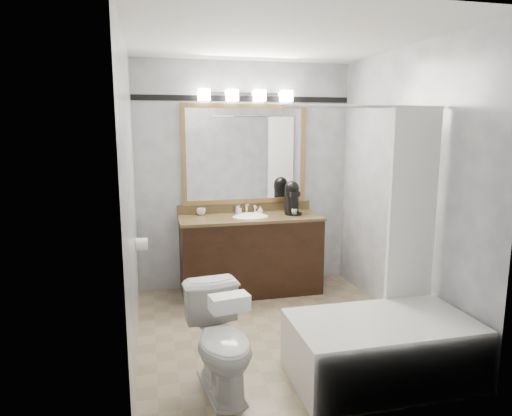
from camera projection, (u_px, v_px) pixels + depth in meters
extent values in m
cube|color=gray|center=(275.00, 331.00, 4.09)|extent=(2.40, 2.60, 0.01)
cube|color=white|center=(278.00, 38.00, 3.64)|extent=(2.40, 2.60, 0.01)
cube|color=silver|center=(245.00, 177.00, 5.11)|extent=(2.40, 0.01, 2.50)
cube|color=silver|center=(339.00, 225.00, 2.61)|extent=(2.40, 0.01, 2.50)
cube|color=silver|center=(129.00, 198.00, 3.59)|extent=(0.01, 2.60, 2.50)
cube|color=silver|center=(404.00, 188.00, 4.14)|extent=(0.01, 2.60, 2.50)
cube|color=black|center=(250.00, 256.00, 4.98)|extent=(1.50, 0.55, 0.82)
cube|color=olive|center=(250.00, 218.00, 4.91)|extent=(1.53, 0.58, 0.03)
cube|color=olive|center=(245.00, 207.00, 5.16)|extent=(1.53, 0.03, 0.10)
ellipsoid|color=white|center=(250.00, 219.00, 4.91)|extent=(0.44, 0.34, 0.14)
cube|color=#A07948|center=(245.00, 106.00, 4.95)|extent=(1.40, 0.04, 0.05)
cube|color=#A07948|center=(245.00, 201.00, 5.14)|extent=(1.40, 0.04, 0.05)
cube|color=#A07948|center=(184.00, 155.00, 4.89)|extent=(0.05, 0.04, 1.00)
cube|color=#A07948|center=(303.00, 153.00, 5.20)|extent=(0.05, 0.04, 1.00)
cube|color=white|center=(245.00, 154.00, 5.05)|extent=(1.30, 0.01, 1.00)
cube|color=silver|center=(245.00, 94.00, 4.92)|extent=(0.90, 0.05, 0.03)
cube|color=white|center=(204.00, 95.00, 4.77)|extent=(0.12, 0.12, 0.12)
cube|color=white|center=(232.00, 95.00, 4.84)|extent=(0.12, 0.12, 0.12)
cube|color=white|center=(260.00, 96.00, 4.91)|extent=(0.12, 0.12, 0.12)
cube|color=white|center=(286.00, 96.00, 4.98)|extent=(0.12, 0.12, 0.12)
cube|color=black|center=(245.00, 99.00, 4.95)|extent=(2.40, 0.01, 0.06)
cube|color=white|center=(381.00, 349.00, 3.28)|extent=(1.30, 0.72, 0.45)
cylinder|color=silver|center=(367.00, 106.00, 3.34)|extent=(1.30, 0.02, 0.02)
cube|color=white|center=(412.00, 208.00, 3.57)|extent=(0.40, 0.04, 1.55)
cylinder|color=white|center=(142.00, 244.00, 4.34)|extent=(0.11, 0.12, 0.12)
imported|color=white|center=(222.00, 341.00, 3.12)|extent=(0.48, 0.74, 0.72)
cube|color=white|center=(229.00, 303.00, 2.74)|extent=(0.25, 0.17, 0.10)
cylinder|color=black|center=(293.00, 214.00, 5.00)|extent=(0.19, 0.19, 0.02)
cylinder|color=black|center=(292.00, 201.00, 5.04)|extent=(0.16, 0.16, 0.27)
sphere|color=black|center=(292.00, 188.00, 5.01)|extent=(0.16, 0.16, 0.16)
cube|color=black|center=(294.00, 194.00, 4.94)|extent=(0.11, 0.11, 0.05)
cylinder|color=silver|center=(294.00, 211.00, 4.98)|extent=(0.06, 0.06, 0.06)
imported|color=white|center=(201.00, 212.00, 4.97)|extent=(0.12, 0.12, 0.08)
imported|color=white|center=(239.00, 210.00, 5.00)|extent=(0.06, 0.06, 0.10)
imported|color=white|center=(260.00, 210.00, 5.07)|extent=(0.08, 0.08, 0.08)
cube|color=beige|center=(258.00, 213.00, 5.04)|extent=(0.09, 0.06, 0.03)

